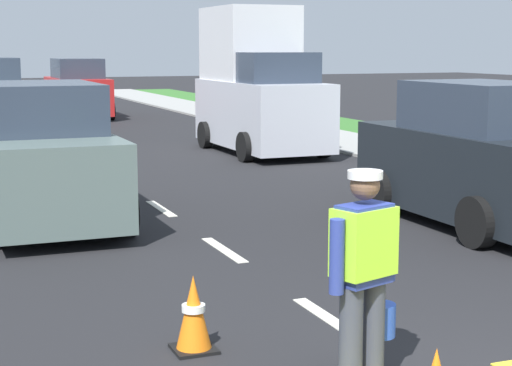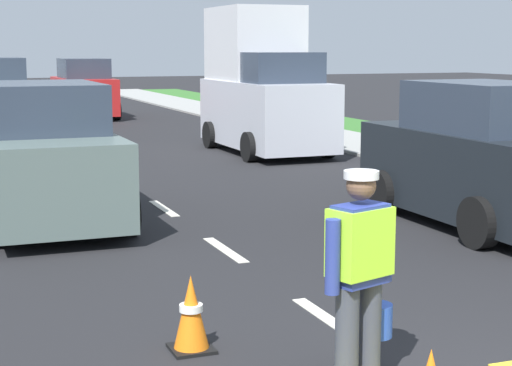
{
  "view_description": "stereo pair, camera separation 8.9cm",
  "coord_description": "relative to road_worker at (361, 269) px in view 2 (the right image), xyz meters",
  "views": [
    {
      "loc": [
        -3.51,
        -4.21,
        2.56
      ],
      "look_at": [
        -0.15,
        4.21,
        1.1
      ],
      "focal_mm": 59.4,
      "sensor_mm": 36.0,
      "label": 1
    },
    {
      "loc": [
        -3.43,
        -4.24,
        2.56
      ],
      "look_at": [
        -0.15,
        4.21,
        1.1
      ],
      "focal_mm": 59.4,
      "sensor_mm": 36.0,
      "label": 2
    }
  ],
  "objects": [
    {
      "name": "lane_center_line",
      "position": [
        0.49,
        24.03,
        -0.93
      ],
      "size": [
        0.14,
        46.4,
        0.01
      ],
      "color": "silver",
      "rests_on": "ground"
    },
    {
      "name": "ground_plane",
      "position": [
        0.49,
        19.83,
        -0.93
      ],
      "size": [
        96.0,
        96.0,
        0.0
      ],
      "primitive_type": "plane",
      "color": "black"
    },
    {
      "name": "road_worker",
      "position": [
        0.0,
        0.0,
        0.0
      ],
      "size": [
        0.71,
        0.52,
        1.67
      ],
      "color": "#383D4C",
      "rests_on": "ground"
    },
    {
      "name": "car_outgoing_far",
      "position": [
        2.37,
        25.57,
        0.07
      ],
      "size": [
        2.05,
        4.17,
        2.15
      ],
      "color": "red",
      "rests_on": "ground"
    },
    {
      "name": "car_parked_curbside",
      "position": [
        4.43,
        4.66,
        0.03
      ],
      "size": [
        1.98,
        4.01,
        2.07
      ],
      "color": "black",
      "rests_on": "ground"
    },
    {
      "name": "car_oncoming_lead",
      "position": [
        -1.36,
        7.11,
        0.02
      ],
      "size": [
        2.0,
        4.18,
        2.05
      ],
      "color": "slate",
      "rests_on": "ground"
    },
    {
      "name": "sidewalk_right",
      "position": [
        7.69,
        8.83,
        -0.93
      ],
      "size": [
        2.4,
        72.0,
        0.14
      ],
      "primitive_type": "cube",
      "color": "#9E9E99",
      "rests_on": "ground"
    },
    {
      "name": "traffic_cone_near",
      "position": [
        -0.95,
        1.22,
        -0.6
      ],
      "size": [
        0.36,
        0.36,
        0.66
      ],
      "color": "black",
      "rests_on": "ground"
    },
    {
      "name": "delivery_truck",
      "position": [
        4.73,
        13.9,
        0.68
      ],
      "size": [
        2.16,
        4.6,
        3.54
      ],
      "color": "silver",
      "rests_on": "ground"
    }
  ]
}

